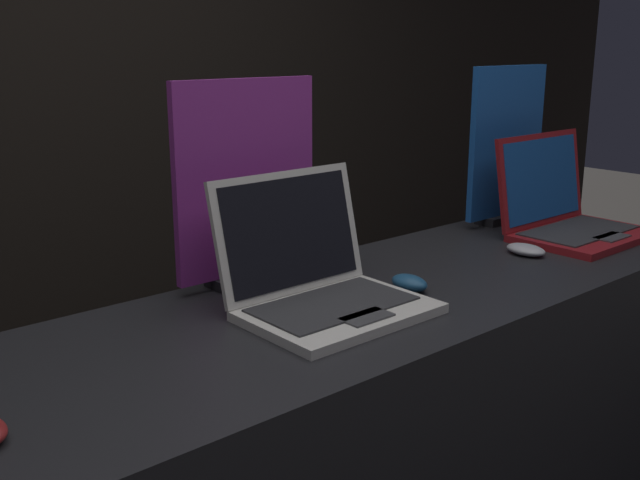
% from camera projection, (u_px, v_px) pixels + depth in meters
% --- Properties ---
extents(wall_back, '(8.00, 0.05, 2.80)m').
position_uv_depth(wall_back, '(8.00, 46.00, 2.68)').
color(wall_back, black).
rests_on(wall_back, ground_plane).
extents(laptop_middle, '(0.37, 0.33, 0.28)m').
position_uv_depth(laptop_middle, '(318.00, 280.00, 1.55)').
color(laptop_middle, silver).
rests_on(laptop_middle, display_counter).
extents(mouse_middle, '(0.06, 0.09, 0.04)m').
position_uv_depth(mouse_middle, '(409.00, 283.00, 1.68)').
color(mouse_middle, navy).
rests_on(mouse_middle, display_counter).
extents(promo_stand_middle, '(0.37, 0.07, 0.47)m').
position_uv_depth(promo_stand_middle, '(246.00, 187.00, 1.70)').
color(promo_stand_middle, black).
rests_on(promo_stand_middle, display_counter).
extents(laptop_back, '(0.40, 0.32, 0.28)m').
position_uv_depth(laptop_back, '(567.00, 213.00, 2.15)').
color(laptop_back, maroon).
rests_on(laptop_back, display_counter).
extents(mouse_back, '(0.07, 0.11, 0.03)m').
position_uv_depth(mouse_back, '(526.00, 250.00, 1.96)').
color(mouse_back, '#B2B2B7').
rests_on(mouse_back, display_counter).
extents(promo_stand_back, '(0.34, 0.07, 0.47)m').
position_uv_depth(promo_stand_back, '(506.00, 149.00, 2.27)').
color(promo_stand_back, black).
rests_on(promo_stand_back, display_counter).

